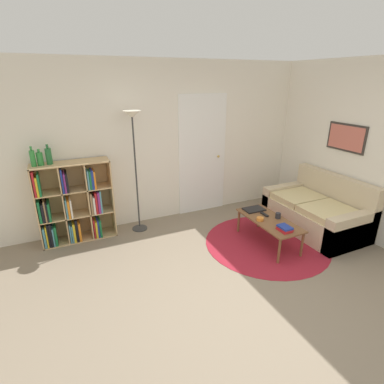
{
  "coord_description": "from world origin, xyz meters",
  "views": [
    {
      "loc": [
        -1.71,
        -2.1,
        2.31
      ],
      "look_at": [
        -0.11,
        1.37,
        0.85
      ],
      "focal_mm": 28.0,
      "sensor_mm": 36.0,
      "label": 1
    }
  ],
  "objects_px": {
    "bottle_middle": "(40,159)",
    "cup": "(278,216)",
    "bookshelf": "(73,205)",
    "laptop": "(254,209)",
    "floor_lamp": "(133,135)",
    "bottle_left": "(33,158)",
    "coffee_table": "(269,222)",
    "couch": "(318,212)",
    "bottle_right": "(49,156)",
    "bowl": "(260,219)"
  },
  "relations": [
    {
      "from": "bottle_middle",
      "to": "cup",
      "type": "bearing_deg",
      "value": -23.96
    },
    {
      "from": "bookshelf",
      "to": "bottle_middle",
      "type": "height_order",
      "value": "bottle_middle"
    },
    {
      "from": "laptop",
      "to": "floor_lamp",
      "type": "bearing_deg",
      "value": 151.77
    },
    {
      "from": "bookshelf",
      "to": "bottle_left",
      "type": "distance_m",
      "value": 0.86
    },
    {
      "from": "coffee_table",
      "to": "cup",
      "type": "bearing_deg",
      "value": -8.2
    },
    {
      "from": "floor_lamp",
      "to": "bottle_middle",
      "type": "bearing_deg",
      "value": 176.13
    },
    {
      "from": "laptop",
      "to": "bottle_left",
      "type": "relative_size",
      "value": 1.18
    },
    {
      "from": "bookshelf",
      "to": "couch",
      "type": "bearing_deg",
      "value": -19.31
    },
    {
      "from": "bottle_middle",
      "to": "laptop",
      "type": "bearing_deg",
      "value": -18.24
    },
    {
      "from": "couch",
      "to": "laptop",
      "type": "xyz_separation_m",
      "value": [
        -1.04,
        0.31,
        0.12
      ]
    },
    {
      "from": "floor_lamp",
      "to": "cup",
      "type": "relative_size",
      "value": 22.39
    },
    {
      "from": "cup",
      "to": "bookshelf",
      "type": "bearing_deg",
      "value": 153.56
    },
    {
      "from": "couch",
      "to": "coffee_table",
      "type": "relative_size",
      "value": 1.46
    },
    {
      "from": "floor_lamp",
      "to": "bottle_left",
      "type": "distance_m",
      "value": 1.37
    },
    {
      "from": "couch",
      "to": "laptop",
      "type": "bearing_deg",
      "value": 163.35
    },
    {
      "from": "floor_lamp",
      "to": "laptop",
      "type": "relative_size",
      "value": 5.85
    },
    {
      "from": "coffee_table",
      "to": "bottle_left",
      "type": "height_order",
      "value": "bottle_left"
    },
    {
      "from": "cup",
      "to": "bottle_right",
      "type": "bearing_deg",
      "value": 155.08
    },
    {
      "from": "laptop",
      "to": "bottle_left",
      "type": "bearing_deg",
      "value": 162.56
    },
    {
      "from": "laptop",
      "to": "bottle_right",
      "type": "bearing_deg",
      "value": 160.9
    },
    {
      "from": "coffee_table",
      "to": "couch",
      "type": "bearing_deg",
      "value": 3.47
    },
    {
      "from": "bottle_left",
      "to": "bottle_right",
      "type": "xyz_separation_m",
      "value": [
        0.19,
        0.03,
        0.0
      ]
    },
    {
      "from": "floor_lamp",
      "to": "coffee_table",
      "type": "height_order",
      "value": "floor_lamp"
    },
    {
      "from": "bookshelf",
      "to": "bottle_right",
      "type": "height_order",
      "value": "bottle_right"
    },
    {
      "from": "laptop",
      "to": "bottle_left",
      "type": "xyz_separation_m",
      "value": [
        -2.96,
        0.93,
        0.92
      ]
    },
    {
      "from": "bookshelf",
      "to": "bottle_middle",
      "type": "bearing_deg",
      "value": -179.63
    },
    {
      "from": "laptop",
      "to": "bottle_left",
      "type": "height_order",
      "value": "bottle_left"
    },
    {
      "from": "cup",
      "to": "couch",
      "type": "bearing_deg",
      "value": 5.27
    },
    {
      "from": "bookshelf",
      "to": "laptop",
      "type": "xyz_separation_m",
      "value": [
        2.56,
        -0.95,
        -0.16
      ]
    },
    {
      "from": "bookshelf",
      "to": "bottle_right",
      "type": "xyz_separation_m",
      "value": [
        -0.21,
        0.01,
        0.76
      ]
    },
    {
      "from": "floor_lamp",
      "to": "laptop",
      "type": "height_order",
      "value": "floor_lamp"
    },
    {
      "from": "bookshelf",
      "to": "bottle_right",
      "type": "bearing_deg",
      "value": 177.95
    },
    {
      "from": "floor_lamp",
      "to": "bottle_right",
      "type": "height_order",
      "value": "floor_lamp"
    },
    {
      "from": "bookshelf",
      "to": "bottle_left",
      "type": "relative_size",
      "value": 4.41
    },
    {
      "from": "floor_lamp",
      "to": "bowl",
      "type": "bearing_deg",
      "value": -39.4
    },
    {
      "from": "laptop",
      "to": "couch",
      "type": "bearing_deg",
      "value": -16.65
    },
    {
      "from": "floor_lamp",
      "to": "bottle_right",
      "type": "bearing_deg",
      "value": 175.3
    },
    {
      "from": "floor_lamp",
      "to": "cup",
      "type": "xyz_separation_m",
      "value": [
        1.75,
        -1.26,
        -1.1
      ]
    },
    {
      "from": "floor_lamp",
      "to": "bowl",
      "type": "xyz_separation_m",
      "value": [
        1.47,
        -1.21,
        -1.12
      ]
    },
    {
      "from": "floor_lamp",
      "to": "couch",
      "type": "xyz_separation_m",
      "value": [
        2.64,
        -1.17,
        -1.25
      ]
    },
    {
      "from": "cup",
      "to": "bottle_left",
      "type": "xyz_separation_m",
      "value": [
        -3.1,
        1.32,
        0.89
      ]
    },
    {
      "from": "coffee_table",
      "to": "floor_lamp",
      "type": "bearing_deg",
      "value": 142.49
    },
    {
      "from": "coffee_table",
      "to": "bottle_middle",
      "type": "bearing_deg",
      "value": 155.35
    },
    {
      "from": "couch",
      "to": "bowl",
      "type": "xyz_separation_m",
      "value": [
        -1.18,
        -0.03,
        0.13
      ]
    },
    {
      "from": "couch",
      "to": "laptop",
      "type": "distance_m",
      "value": 1.09
    },
    {
      "from": "bowl",
      "to": "bottle_middle",
      "type": "xyz_separation_m",
      "value": [
        -2.74,
        1.29,
        0.88
      ]
    },
    {
      "from": "cup",
      "to": "bottle_middle",
      "type": "bearing_deg",
      "value": 156.04
    },
    {
      "from": "couch",
      "to": "bottle_right",
      "type": "distance_m",
      "value": 4.14
    },
    {
      "from": "bookshelf",
      "to": "floor_lamp",
      "type": "xyz_separation_m",
      "value": [
        0.95,
        -0.09,
        0.98
      ]
    },
    {
      "from": "bottle_right",
      "to": "coffee_table",
      "type": "bearing_deg",
      "value": -25.67
    }
  ]
}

